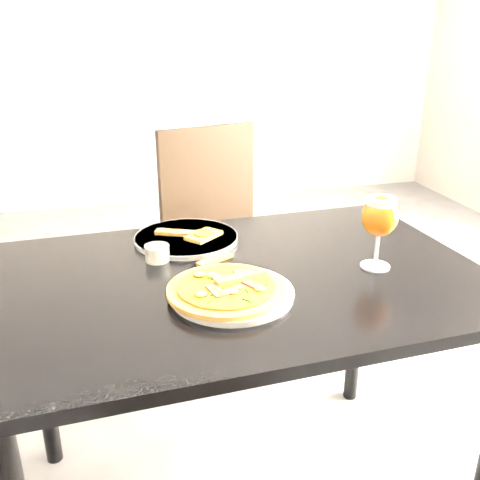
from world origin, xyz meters
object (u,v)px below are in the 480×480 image
object	(u,v)px
dining_table	(243,306)
beer_glass	(380,217)
pizza	(226,288)
chair_far	(223,238)

from	to	relation	value
dining_table	beer_glass	xyz separation A→B (m)	(0.34, -0.05, 0.23)
pizza	beer_glass	size ratio (longest dim) A/B	1.42
dining_table	pizza	size ratio (longest dim) A/B	4.62
dining_table	beer_glass	world-z (taller)	beer_glass
dining_table	chair_far	size ratio (longest dim) A/B	1.29
beer_glass	dining_table	bearing A→B (deg)	172.18
chair_far	beer_glass	xyz separation A→B (m)	(0.21, -0.85, 0.36)
dining_table	chair_far	world-z (taller)	chair_far
pizza	beer_glass	xyz separation A→B (m)	(0.41, 0.07, 0.11)
dining_table	pizza	distance (m)	0.17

